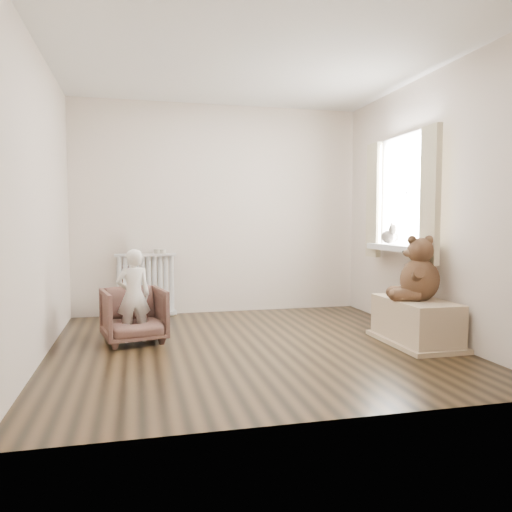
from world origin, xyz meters
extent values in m
cube|color=black|center=(0.00, 0.00, 0.00)|extent=(3.60, 3.60, 0.01)
cube|color=white|center=(0.00, 0.00, 2.60)|extent=(3.60, 3.60, 0.01)
cube|color=silver|center=(0.00, 1.80, 1.30)|extent=(3.60, 0.02, 2.60)
cube|color=silver|center=(0.00, -1.80, 1.30)|extent=(3.60, 0.02, 2.60)
cube|color=silver|center=(-1.80, 0.00, 1.30)|extent=(0.02, 3.60, 2.60)
cube|color=silver|center=(1.80, 0.00, 1.30)|extent=(0.02, 3.60, 2.60)
cube|color=white|center=(1.76, 0.30, 1.45)|extent=(0.03, 0.90, 1.10)
cube|color=silver|center=(1.67, 0.30, 0.87)|extent=(0.22, 1.10, 0.06)
cube|color=beige|center=(1.65, -0.27, 1.39)|extent=(0.06, 0.26, 1.30)
cube|color=beige|center=(1.65, 0.87, 1.39)|extent=(0.06, 0.26, 1.30)
cube|color=silver|center=(-0.92, 1.68, 0.39)|extent=(0.72, 0.14, 0.76)
cube|color=beige|center=(-1.05, 1.68, 0.91)|extent=(0.18, 0.02, 0.29)
cylinder|color=#A59E8C|center=(-0.78, 1.68, 0.79)|extent=(0.09, 0.09, 0.05)
cylinder|color=#A59E8C|center=(-0.72, 1.68, 0.79)|extent=(0.09, 0.09, 0.05)
cube|color=silver|center=(-1.14, 1.65, 0.28)|extent=(0.40, 0.29, 0.63)
imported|color=brown|center=(-1.06, 0.39, 0.26)|extent=(0.66, 0.67, 0.52)
imported|color=white|center=(-1.06, 0.34, 0.46)|extent=(0.35, 0.27, 0.87)
cube|color=beige|center=(1.52, -0.28, 0.20)|extent=(0.47, 0.89, 0.42)
camera|label=1|loc=(-1.02, -4.44, 1.15)|focal=35.00mm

